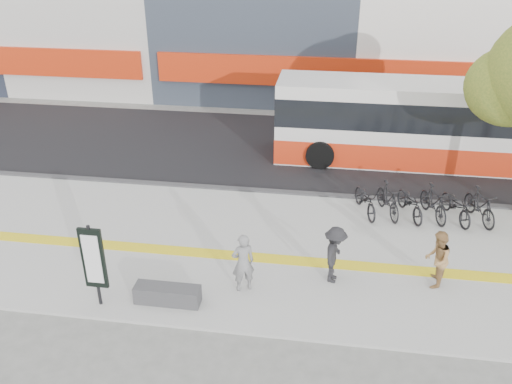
# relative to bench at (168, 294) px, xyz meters

# --- Properties ---
(ground) EXTENTS (120.00, 120.00, 0.00)m
(ground) POSITION_rel_bench_xyz_m (2.60, 1.20, -0.30)
(ground) COLOR slate
(ground) RESTS_ON ground
(sidewalk) EXTENTS (40.00, 7.00, 0.08)m
(sidewalk) POSITION_rel_bench_xyz_m (2.60, 2.70, -0.27)
(sidewalk) COLOR gray
(sidewalk) RESTS_ON ground
(tactile_strip) EXTENTS (40.00, 0.45, 0.01)m
(tactile_strip) POSITION_rel_bench_xyz_m (2.60, 2.20, -0.22)
(tactile_strip) COLOR yellow
(tactile_strip) RESTS_ON sidewalk
(street) EXTENTS (40.00, 8.00, 0.06)m
(street) POSITION_rel_bench_xyz_m (2.60, 10.20, -0.28)
(street) COLOR black
(street) RESTS_ON ground
(curb) EXTENTS (40.00, 0.25, 0.14)m
(curb) POSITION_rel_bench_xyz_m (2.60, 6.20, -0.23)
(curb) COLOR #313134
(curb) RESTS_ON ground
(bench) EXTENTS (1.60, 0.45, 0.45)m
(bench) POSITION_rel_bench_xyz_m (0.00, 0.00, 0.00)
(bench) COLOR #313134
(bench) RESTS_ON sidewalk
(signboard) EXTENTS (0.55, 0.10, 2.20)m
(signboard) POSITION_rel_bench_xyz_m (-1.60, -0.31, 1.06)
(signboard) COLOR black
(signboard) RESTS_ON sidewalk
(bus) EXTENTS (11.52, 2.73, 3.07)m
(bus) POSITION_rel_bench_xyz_m (7.35, 9.70, 1.20)
(bus) COLOR silver
(bus) RESTS_ON street
(bicycle_row) EXTENTS (4.51, 1.90, 1.05)m
(bicycle_row) POSITION_rel_bench_xyz_m (6.58, 5.20, 0.27)
(bicycle_row) COLOR black
(bicycle_row) RESTS_ON sidewalk
(seated_woman) EXTENTS (0.69, 0.59, 1.59)m
(seated_woman) POSITION_rel_bench_xyz_m (1.73, 0.78, 0.57)
(seated_woman) COLOR black
(seated_woman) RESTS_ON sidewalk
(pedestrian_tan) EXTENTS (0.74, 0.86, 1.54)m
(pedestrian_tan) POSITION_rel_bench_xyz_m (6.48, 1.67, 0.54)
(pedestrian_tan) COLOR #9D7544
(pedestrian_tan) RESTS_ON sidewalk
(pedestrian_dark) EXTENTS (0.73, 1.08, 1.55)m
(pedestrian_dark) POSITION_rel_bench_xyz_m (3.95, 1.49, 0.55)
(pedestrian_dark) COLOR black
(pedestrian_dark) RESTS_ON sidewalk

